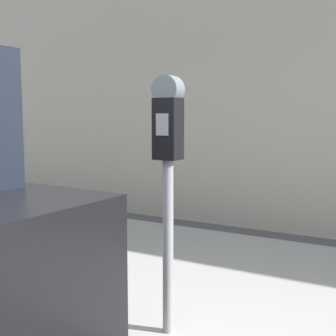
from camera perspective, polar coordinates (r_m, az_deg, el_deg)
sidewalk at (r=4.23m, az=5.32°, el=-13.48°), size 24.00×2.80×0.11m
parking_meter at (r=2.89m, az=-0.00°, el=1.07°), size 0.18×0.14×1.63m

